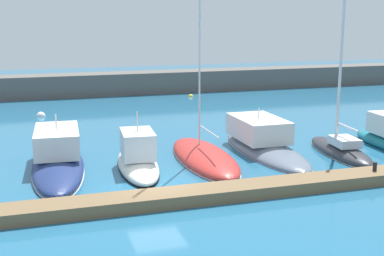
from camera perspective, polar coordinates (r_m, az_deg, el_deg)
The scene contains 11 objects.
ground_plane at distance 24.89m, azimuth -3.87°, elevation -6.73°, with size 120.00×120.00×0.00m, color #236084.
dock_pier at distance 22.98m, azimuth -2.70°, elevation -7.62°, with size 39.20×1.58×0.55m, color brown.
breakwater_seawall at distance 54.56m, azimuth -11.64°, elevation 4.63°, with size 108.00×3.15×2.20m, color #5B5651.
motorboat_navy_fourth at distance 28.96m, azimuth -14.40°, elevation -3.13°, with size 3.36×10.26×3.09m.
motorboat_ivory_fifth at distance 28.21m, azimuth -5.93°, elevation -3.32°, with size 2.68×7.35×3.42m.
sailboat_red_sixth at distance 29.55m, azimuth 1.34°, elevation -3.13°, with size 3.05×8.90×18.24m.
motorboat_slate_seventh at distance 31.94m, azimuth 7.71°, elevation -1.62°, with size 3.05×9.93×2.92m.
sailboat_charcoal_eighth at distance 32.07m, azimuth 15.84°, elevation -2.13°, with size 2.60×6.89×12.88m.
mooring_buoy_yellow at distance 52.80m, azimuth -0.13°, elevation 3.42°, with size 0.51×0.51×0.51m, color yellow.
mooring_buoy_white at distance 44.29m, azimuth -16.10°, elevation 1.23°, with size 0.74×0.74×0.74m, color white.
dock_bollard at distance 27.34m, azimuth 19.26°, elevation -3.97°, with size 0.20×0.20×0.44m, color black.
Camera 1 is at (-5.47, -22.90, 8.07)m, focal length 49.06 mm.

